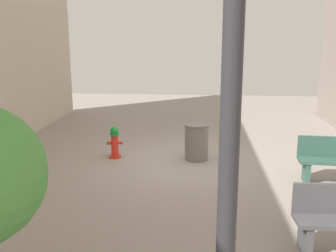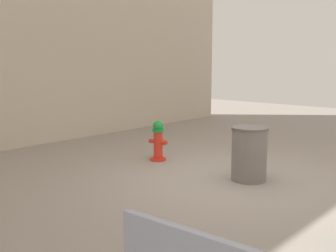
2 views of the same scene
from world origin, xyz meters
name	(u,v)px [view 1 (image 1 of 2)]	position (x,y,z in m)	size (l,w,h in m)	color
ground_plane	(184,162)	(0.00, 0.00, 0.00)	(23.40, 23.40, 0.00)	gray
fire_hydrant	(115,142)	(1.74, -0.21, 0.39)	(0.41, 0.38, 0.79)	red
street_lamp	(230,125)	(-0.59, 6.43, 2.34)	(0.36, 0.36, 3.75)	#2D2D33
trash_bin	(196,142)	(-0.29, -0.21, 0.45)	(0.60, 0.60, 0.89)	slate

